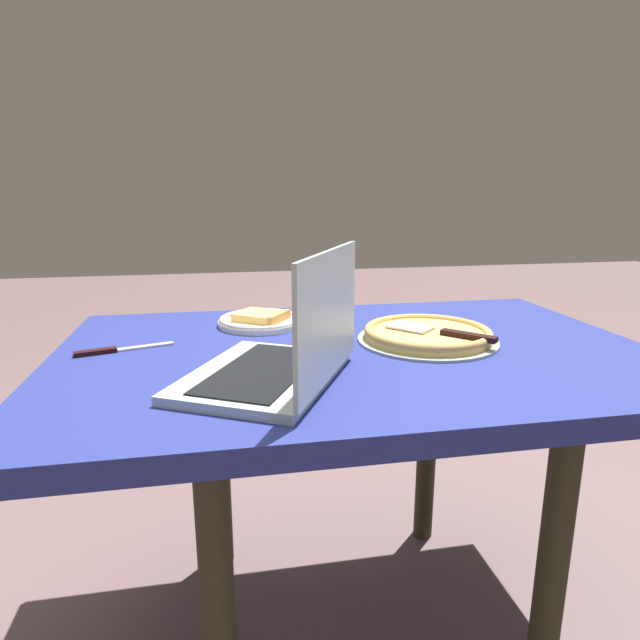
# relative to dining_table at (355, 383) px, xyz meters

# --- Properties ---
(ground_plane) EXTENTS (12.00, 12.00, 0.00)m
(ground_plane) POSITION_rel_dining_table_xyz_m (0.00, 0.00, -0.66)
(ground_plane) COLOR #6B5455
(dining_table) EXTENTS (1.31, 0.86, 0.75)m
(dining_table) POSITION_rel_dining_table_xyz_m (0.00, 0.00, 0.00)
(dining_table) COLOR navy
(dining_table) RESTS_ON ground_plane
(laptop) EXTENTS (0.38, 0.42, 0.24)m
(laptop) POSITION_rel_dining_table_xyz_m (0.18, 0.19, 0.13)
(laptop) COLOR #ABBEB9
(laptop) RESTS_ON dining_table
(pizza_plate) EXTENTS (0.22, 0.22, 0.04)m
(pizza_plate) POSITION_rel_dining_table_xyz_m (0.19, -0.24, 0.10)
(pizza_plate) COLOR white
(pizza_plate) RESTS_ON dining_table
(pizza_tray) EXTENTS (0.32, 0.32, 0.04)m
(pizza_tray) POSITION_rel_dining_table_xyz_m (-0.18, -0.02, 0.10)
(pizza_tray) COLOR #96A799
(pizza_tray) RESTS_ON dining_table
(table_knife) EXTENTS (0.20, 0.08, 0.01)m
(table_knife) POSITION_rel_dining_table_xyz_m (0.52, -0.07, 0.09)
(table_knife) COLOR #B9B0B7
(table_knife) RESTS_ON dining_table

